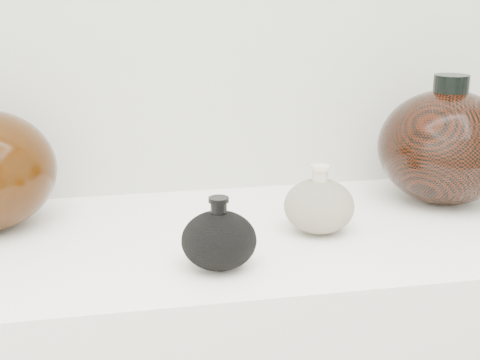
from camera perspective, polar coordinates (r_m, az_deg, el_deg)
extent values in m
cube|color=white|center=(1.12, -0.78, -5.25)|extent=(1.20, 0.50, 0.03)
ellipsoid|color=black|center=(0.96, -1.81, -5.16)|extent=(0.13, 0.13, 0.08)
cylinder|color=black|center=(0.95, -1.83, -2.41)|extent=(0.03, 0.03, 0.03)
cylinder|color=black|center=(0.94, -1.84, -1.68)|extent=(0.04, 0.04, 0.01)
ellipsoid|color=#B9AA8E|center=(1.11, 6.76, -2.22)|extent=(0.13, 0.13, 0.09)
cylinder|color=beige|center=(1.09, 6.85, 0.37)|extent=(0.03, 0.03, 0.03)
cylinder|color=beige|center=(1.09, 6.88, 1.06)|extent=(0.04, 0.04, 0.01)
ellipsoid|color=black|center=(1.30, 17.15, 2.70)|extent=(0.25, 0.25, 0.21)
cylinder|color=black|center=(1.28, 17.58, 7.67)|extent=(0.06, 0.06, 0.04)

